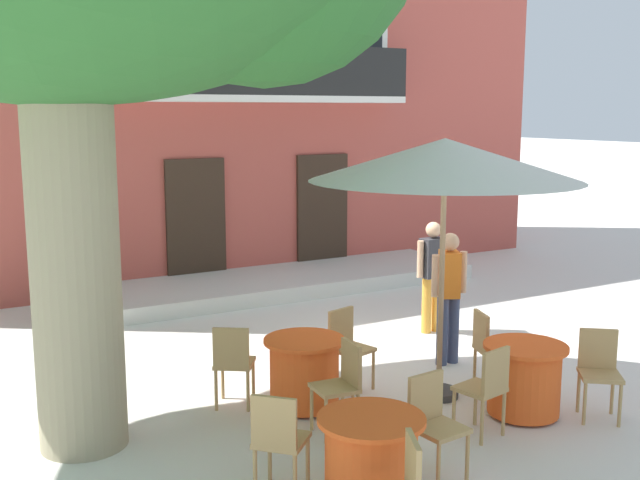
% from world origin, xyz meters
% --- Properties ---
extents(ground_plane, '(120.00, 120.00, 0.00)m').
position_xyz_m(ground_plane, '(0.00, 0.00, 0.00)').
color(ground_plane, silver).
extents(building_facade, '(13.00, 5.09, 7.50)m').
position_xyz_m(building_facade, '(0.50, 6.99, 3.75)').
color(building_facade, '#B24C42').
rests_on(building_facade, ground).
extents(entrance_step_platform, '(6.92, 1.96, 0.25)m').
position_xyz_m(entrance_step_platform, '(0.50, 4.02, 0.12)').
color(entrance_step_platform, silver).
rests_on(entrance_step_platform, ground).
extents(cafe_table_near_tree, '(0.86, 0.86, 0.76)m').
position_xyz_m(cafe_table_near_tree, '(-1.84, -0.99, 0.39)').
color(cafe_table_near_tree, '#EA561E').
rests_on(cafe_table_near_tree, ground).
extents(cafe_chair_near_tree_0, '(0.49, 0.49, 0.91)m').
position_xyz_m(cafe_chair_near_tree_0, '(-1.14, -0.72, 0.53)').
color(cafe_chair_near_tree_0, tan).
rests_on(cafe_chair_near_tree_0, ground).
extents(cafe_chair_near_tree_1, '(0.56, 0.56, 0.91)m').
position_xyz_m(cafe_chair_near_tree_1, '(-2.50, -0.63, 0.53)').
color(cafe_chair_near_tree_1, tan).
rests_on(cafe_chair_near_tree_1, ground).
extents(cafe_chair_near_tree_2, '(0.44, 0.44, 0.91)m').
position_xyz_m(cafe_chair_near_tree_2, '(-1.84, -1.74, 0.53)').
color(cafe_chair_near_tree_2, tan).
rests_on(cafe_chair_near_tree_2, ground).
extents(cafe_table_middle, '(0.86, 0.86, 0.76)m').
position_xyz_m(cafe_table_middle, '(0.03, -2.31, 0.39)').
color(cafe_table_middle, '#EA561E').
rests_on(cafe_table_middle, ground).
extents(cafe_chair_middle_0, '(0.47, 0.47, 0.91)m').
position_xyz_m(cafe_chair_middle_0, '(-0.69, -2.53, 0.53)').
color(cafe_chair_middle_0, tan).
rests_on(cafe_chair_middle_0, ground).
extents(cafe_chair_middle_1, '(0.56, 0.56, 0.91)m').
position_xyz_m(cafe_chair_middle_1, '(0.67, -2.72, 0.53)').
color(cafe_chair_middle_1, tan).
rests_on(cafe_chair_middle_1, ground).
extents(cafe_chair_middle_2, '(0.51, 0.51, 0.91)m').
position_xyz_m(cafe_chair_middle_2, '(0.21, -1.58, 0.53)').
color(cafe_chair_middle_2, tan).
rests_on(cafe_chair_middle_2, ground).
extents(cafe_table_front, '(0.86, 0.86, 0.76)m').
position_xyz_m(cafe_table_front, '(-2.38, -3.09, 0.39)').
color(cafe_table_front, '#EA561E').
rests_on(cafe_table_front, ground).
extents(cafe_chair_front_1, '(0.44, 0.44, 0.91)m').
position_xyz_m(cafe_chair_front_1, '(-1.64, -2.93, 0.53)').
color(cafe_chair_front_1, tan).
rests_on(cafe_chair_front_1, ground).
extents(cafe_chair_front_2, '(0.57, 0.57, 0.91)m').
position_xyz_m(cafe_chair_front_2, '(-2.95, -2.60, 0.53)').
color(cafe_chair_front_2, tan).
rests_on(cafe_chair_front_2, ground).
extents(cafe_umbrella, '(2.90, 2.90, 2.85)m').
position_xyz_m(cafe_umbrella, '(-0.40, -1.46, 2.61)').
color(cafe_umbrella, '#997A56').
rests_on(cafe_umbrella, ground).
extents(ground_planter_left, '(0.42, 0.42, 0.79)m').
position_xyz_m(ground_planter_left, '(-3.31, 3.77, 0.44)').
color(ground_planter_left, '#47423D').
rests_on(ground_planter_left, ground).
extents(pedestrian_near_entrance, '(0.53, 0.23, 1.59)m').
position_xyz_m(pedestrian_near_entrance, '(1.08, 0.58, 0.90)').
color(pedestrian_near_entrance, gold).
rests_on(pedestrian_near_entrance, ground).
extents(pedestrian_mid_plaza, '(0.53, 0.40, 1.66)m').
position_xyz_m(pedestrian_mid_plaza, '(0.40, -0.63, 0.94)').
color(pedestrian_mid_plaza, '#384260').
rests_on(pedestrian_mid_plaza, ground).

